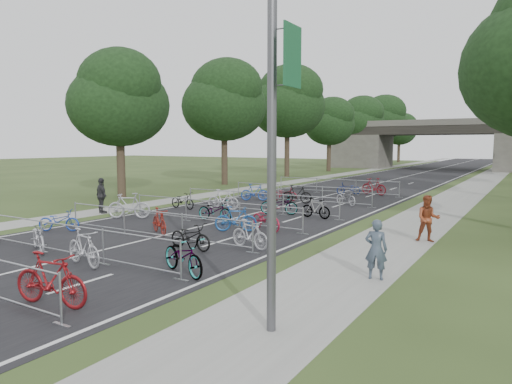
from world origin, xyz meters
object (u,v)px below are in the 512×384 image
Objects in this scene: pedestrian_b at (428,219)px; pedestrian_c at (102,196)px; lamppost at (273,109)px; overpass_bridge at (438,145)px; pedestrian_a at (376,250)px.

pedestrian_c is at bearing 170.77° from pedestrian_b.
pedestrian_b is at bearing 85.07° from lamppost.
pedestrian_b is (0.87, 10.09, -3.41)m from lamppost.
overpass_bridge is 18.99× the size of pedestrian_a.
pedestrian_a is at bearing -81.27° from overpass_bridge.
lamppost is 5.66m from pedestrian_a.
pedestrian_c is at bearing -97.10° from overpass_bridge.
lamppost reaches higher than pedestrian_a.
lamppost is 17.65m from pedestrian_c.
overpass_bridge is 3.78× the size of lamppost.
pedestrian_a is at bearing -176.63° from pedestrian_c.
pedestrian_c is (-15.79, 4.02, 0.12)m from pedestrian_a.
lamppost is 4.72× the size of pedestrian_b.
lamppost is 10.68m from pedestrian_b.
pedestrian_b reaches higher than pedestrian_a.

